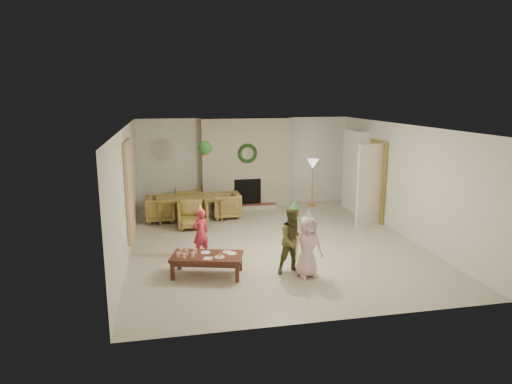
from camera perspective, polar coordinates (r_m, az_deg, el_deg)
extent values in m
plane|color=#B7B29E|center=(9.78, 2.20, -6.44)|extent=(7.00, 7.00, 0.00)
plane|color=white|center=(9.28, 2.33, 8.34)|extent=(7.00, 7.00, 0.00)
plane|color=silver|center=(12.82, -1.42, 3.84)|extent=(7.00, 0.00, 7.00)
plane|color=silver|center=(6.21, 9.90, -5.64)|extent=(7.00, 0.00, 7.00)
plane|color=silver|center=(9.23, -16.16, -0.02)|extent=(0.00, 7.00, 7.00)
plane|color=silver|center=(10.55, 18.31, 1.36)|extent=(0.00, 7.00, 7.00)
cube|color=#4C2614|center=(12.63, -1.26, 3.71)|extent=(2.50, 0.40, 2.50)
cube|color=maroon|center=(12.53, -0.95, -1.92)|extent=(1.60, 0.30, 0.12)
cube|color=black|center=(12.60, -1.10, -0.01)|extent=(0.75, 0.12, 0.75)
torus|color=#173A15|center=(12.36, -1.08, 4.93)|extent=(0.54, 0.10, 0.54)
cylinder|color=gold|center=(13.04, 7.11, -1.65)|extent=(0.25, 0.25, 0.03)
cylinder|color=gold|center=(12.91, 7.18, 1.00)|extent=(0.03, 0.03, 1.21)
cone|color=beige|center=(12.81, 7.25, 3.56)|extent=(0.32, 0.32, 0.27)
cube|color=white|center=(12.53, 12.48, 2.65)|extent=(0.30, 1.00, 2.20)
cube|color=white|center=(12.64, 12.26, -0.25)|extent=(0.30, 0.92, 0.03)
cube|color=white|center=(12.56, 12.34, 1.53)|extent=(0.30, 0.92, 0.03)
cube|color=white|center=(12.50, 12.43, 3.33)|extent=(0.30, 0.92, 0.03)
cube|color=white|center=(12.44, 12.51, 5.15)|extent=(0.30, 0.92, 0.03)
cube|color=maroon|center=(12.47, 12.48, 0.22)|extent=(0.20, 0.40, 0.24)
cube|color=#286193|center=(12.58, 12.20, 2.19)|extent=(0.20, 0.44, 0.24)
cube|color=#B57A26|center=(12.38, 12.55, 3.85)|extent=(0.20, 0.36, 0.22)
cube|color=olive|center=(11.62, 15.17, 1.36)|extent=(0.05, 0.86, 2.04)
cube|color=beige|center=(11.12, 14.27, 0.83)|extent=(0.77, 0.32, 2.00)
cube|color=beige|center=(9.42, -15.83, 0.25)|extent=(0.06, 1.20, 2.00)
imported|color=olive|center=(11.56, -8.39, -2.07)|extent=(1.71, 0.98, 0.59)
imported|color=olive|center=(10.83, -8.10, -2.86)|extent=(0.72, 0.74, 0.66)
imported|color=olive|center=(12.27, -8.66, -1.08)|extent=(0.72, 0.74, 0.66)
imported|color=olive|center=(11.52, -12.08, -2.09)|extent=(0.74, 0.72, 0.66)
imported|color=olive|center=(11.65, -3.84, -1.69)|extent=(0.74, 0.72, 0.66)
cylinder|color=tan|center=(10.58, -6.55, 6.86)|extent=(0.01, 0.01, 0.70)
cylinder|color=brown|center=(10.62, -6.50, 4.98)|extent=(0.16, 0.16, 0.12)
sphere|color=#1A4E1A|center=(10.60, -6.51, 5.62)|extent=(0.32, 0.32, 0.32)
cube|color=#4B2319|center=(8.01, -6.25, -8.16)|extent=(1.35, 0.92, 0.06)
cube|color=#4B2319|center=(8.03, -6.24, -8.60)|extent=(1.24, 0.80, 0.08)
cube|color=#4B2319|center=(7.97, -10.57, -9.89)|extent=(0.08, 0.08, 0.32)
cube|color=#4B2319|center=(7.77, -2.39, -10.26)|extent=(0.08, 0.08, 0.32)
cube|color=#4B2319|center=(8.42, -9.73, -8.61)|extent=(0.08, 0.08, 0.32)
cube|color=#4B2319|center=(8.24, -2.02, -8.91)|extent=(0.08, 0.08, 0.32)
cylinder|color=white|center=(7.95, -9.85, -7.89)|extent=(0.08, 0.08, 0.09)
cylinder|color=white|center=(8.12, -9.53, -7.43)|extent=(0.08, 0.08, 0.09)
cylinder|color=white|center=(7.88, -9.11, -8.04)|extent=(0.08, 0.08, 0.09)
cylinder|color=white|center=(8.06, -8.81, -7.58)|extent=(0.08, 0.08, 0.09)
cylinder|color=white|center=(7.92, -8.04, -7.89)|extent=(0.08, 0.08, 0.09)
cylinder|color=white|center=(8.10, -7.77, -7.43)|extent=(0.08, 0.08, 0.09)
cylinder|color=white|center=(8.11, -6.45, -7.65)|extent=(0.21, 0.21, 0.01)
cylinder|color=white|center=(7.87, -4.65, -8.24)|extent=(0.21, 0.21, 0.01)
cylinder|color=white|center=(8.03, -3.10, -7.81)|extent=(0.21, 0.21, 0.01)
sphere|color=tan|center=(7.86, -4.65, -7.99)|extent=(0.08, 0.08, 0.07)
cube|color=#DBA2B9|center=(7.83, -6.12, -8.39)|extent=(0.17, 0.17, 0.01)
cube|color=#DBA2B9|center=(8.11, -3.71, -7.61)|extent=(0.17, 0.17, 0.01)
imported|color=#B5263C|center=(8.87, -7.05, -5.22)|extent=(0.42, 0.37, 0.97)
cone|color=#FBE453|center=(8.73, -7.14, -1.94)|extent=(0.15, 0.15, 0.18)
imported|color=brown|center=(8.03, 4.81, -6.14)|extent=(0.64, 0.53, 1.21)
cone|color=#53C279|center=(7.85, 4.90, -1.63)|extent=(0.17, 0.17, 0.20)
imported|color=beige|center=(7.93, 6.60, -6.91)|extent=(0.58, 0.42, 1.09)
cone|color=silver|center=(7.75, 6.71, -2.79)|extent=(0.15, 0.15, 0.20)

